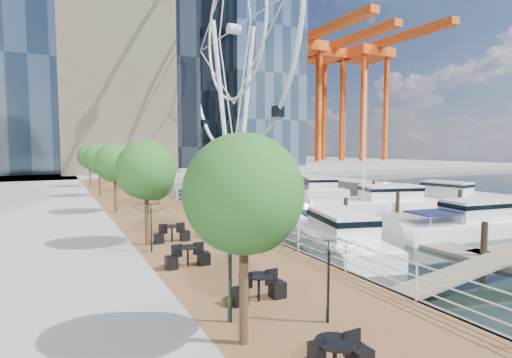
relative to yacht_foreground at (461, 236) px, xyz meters
The scene contains 18 objects.
ground 6.83m from the yacht_foreground, 165.30° to the right, with size 520.00×520.00×0.00m, color black.
boardwalk 20.49m from the yacht_foreground, 139.63° to the left, with size 6.00×60.00×1.00m, color brown.
seawall 18.31m from the yacht_foreground, 133.54° to the left, with size 0.25×60.00×1.00m, color #595954.
land_far 100.48m from the yacht_foreground, 93.77° to the left, with size 200.00×114.00×1.00m, color gray.
breakwater 22.66m from the yacht_foreground, 53.75° to the left, with size 4.00×60.00×1.00m, color gray.
pier 50.81m from the yacht_foreground, 81.63° to the left, with size 14.00×12.00×1.00m, color gray.
railing 18.43m from the yacht_foreground, 133.76° to the left, with size 0.10×60.00×1.05m, color white, non-canonical shape.
floating_docks 8.37m from the yacht_foreground, 80.64° to the left, with size 16.00×34.00×2.60m.
ferris_wheel 57.04m from the yacht_foreground, 81.63° to the left, with size 5.80×45.60×47.80m.
port_cranes 113.81m from the yacht_foreground, 56.97° to the left, with size 40.00×52.00×38.00m.
street_trees 22.21m from the yacht_foreground, 145.74° to the left, with size 2.60×42.60×4.60m.
cafe_tables 17.47m from the yacht_foreground, 167.62° to the right, with size 2.50×13.70×0.74m.
yacht_foreground is the anchor object (origin of this frame).
pedestrian_near 14.50m from the yacht_foreground, 162.08° to the left, with size 0.57×0.37×1.56m, color #434B5A.
pedestrian_mid 21.20m from the yacht_foreground, 133.58° to the left, with size 0.96×0.74×1.97m, color #816C59.
pedestrian_far 32.77m from the yacht_foreground, 118.47° to the left, with size 1.10×0.46×1.88m, color #333740.
moored_yachts 8.86m from the yacht_foreground, 79.48° to the left, with size 24.58×32.42×11.50m.
cafe_seating 18.09m from the yacht_foreground, 164.07° to the right, with size 5.24×11.42×2.44m.
Camera 1 is at (-14.98, -13.62, 5.26)m, focal length 28.00 mm.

